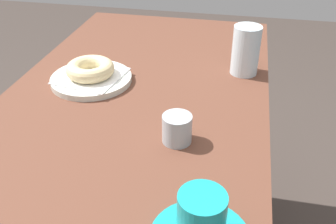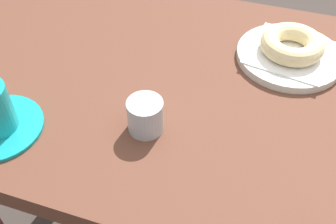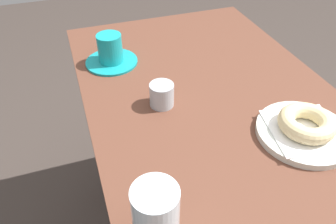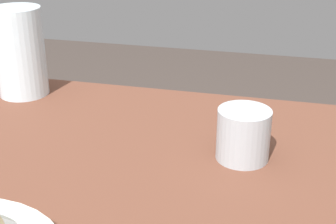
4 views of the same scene
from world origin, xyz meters
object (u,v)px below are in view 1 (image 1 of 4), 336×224
at_px(plate_sugar_ring, 91,79).
at_px(water_glass, 246,50).
at_px(sugar_jar, 177,129).
at_px(coffee_cup, 201,223).
at_px(donut_sugar_ring, 90,69).

relative_size(plate_sugar_ring, water_glass, 1.60).
xyz_separation_m(water_glass, sugar_jar, (0.34, -0.12, -0.04)).
bearing_deg(water_glass, coffee_cup, -3.95).
bearing_deg(plate_sugar_ring, water_glass, 109.30).
height_order(plate_sugar_ring, coffee_cup, coffee_cup).
xyz_separation_m(donut_sugar_ring, coffee_cup, (0.44, 0.34, 0.00)).
bearing_deg(sugar_jar, plate_sugar_ring, -127.99).
xyz_separation_m(coffee_cup, sugar_jar, (-0.24, -0.08, -0.01)).
xyz_separation_m(water_glass, coffee_cup, (0.58, -0.04, -0.03)).
height_order(coffee_cup, sugar_jar, coffee_cup).
distance_m(plate_sugar_ring, coffee_cup, 0.56).
bearing_deg(water_glass, sugar_jar, -19.29).
distance_m(plate_sugar_ring, water_glass, 0.41).
xyz_separation_m(donut_sugar_ring, sugar_jar, (0.21, 0.26, -0.01)).
height_order(plate_sugar_ring, water_glass, water_glass).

